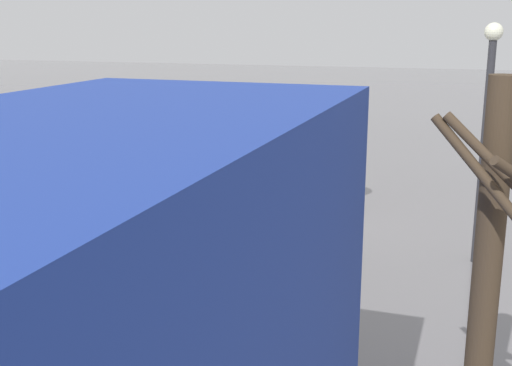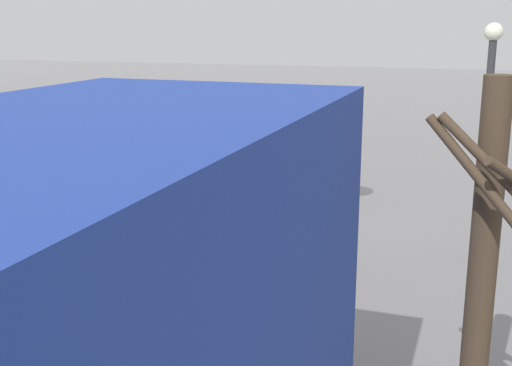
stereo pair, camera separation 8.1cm
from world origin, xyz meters
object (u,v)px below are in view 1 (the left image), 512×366
(cargo_van_parked_right, at_px, (150,145))
(pedestrian_black_side, at_px, (326,136))
(shopping_cart_vendor, at_px, (287,201))
(hand_dolly_boxes, at_px, (237,187))
(bare_tree_near, at_px, (487,273))
(street_lamp, at_px, (486,120))
(pedestrian_pink_side, at_px, (291,159))
(pedestrian_white_side, at_px, (247,169))

(cargo_van_parked_right, height_order, pedestrian_black_side, cargo_van_parked_right)
(cargo_van_parked_right, height_order, shopping_cart_vendor, cargo_van_parked_right)
(shopping_cart_vendor, xyz_separation_m, hand_dolly_boxes, (1.08, -0.22, 0.14))
(cargo_van_parked_right, relative_size, hand_dolly_boxes, 4.14)
(hand_dolly_boxes, height_order, pedestrian_black_side, pedestrian_black_side)
(bare_tree_near, height_order, street_lamp, street_lamp)
(cargo_van_parked_right, bearing_deg, street_lamp, 162.84)
(pedestrian_pink_side, xyz_separation_m, pedestrian_white_side, (0.51, 0.91, 0.00))
(shopping_cart_vendor, height_order, pedestrian_white_side, pedestrian_white_side)
(shopping_cart_vendor, xyz_separation_m, pedestrian_black_side, (-0.40, -1.63, 1.00))
(shopping_cart_vendor, relative_size, hand_dolly_boxes, 0.79)
(pedestrian_white_side, relative_size, bare_tree_near, 0.62)
(pedestrian_black_side, bearing_deg, bare_tree_near, 110.83)
(shopping_cart_vendor, xyz_separation_m, pedestrian_pink_side, (-0.30, 0.88, 1.00))
(cargo_van_parked_right, distance_m, shopping_cart_vendor, 3.87)
(hand_dolly_boxes, xyz_separation_m, bare_tree_near, (-4.40, 6.28, 1.12))
(cargo_van_parked_right, bearing_deg, pedestrian_white_side, 135.86)
(shopping_cart_vendor, relative_size, pedestrian_white_side, 0.49)
(street_lamp, bearing_deg, cargo_van_parked_right, -17.16)
(cargo_van_parked_right, height_order, hand_dolly_boxes, cargo_van_parked_right)
(cargo_van_parked_right, xyz_separation_m, pedestrian_black_side, (-3.94, -0.18, 0.39))
(cargo_van_parked_right, bearing_deg, hand_dolly_boxes, 153.59)
(pedestrian_black_side, relative_size, pedestrian_white_side, 1.00)
(cargo_van_parked_right, height_order, bare_tree_near, bare_tree_near)
(bare_tree_near, bearing_deg, pedestrian_black_side, -69.17)
(hand_dolly_boxes, bearing_deg, pedestrian_white_side, 113.33)
(pedestrian_pink_side, height_order, bare_tree_near, bare_tree_near)
(hand_dolly_boxes, relative_size, street_lamp, 0.34)
(shopping_cart_vendor, distance_m, pedestrian_white_side, 2.06)
(street_lamp, bearing_deg, hand_dolly_boxes, -11.62)
(cargo_van_parked_right, xyz_separation_m, bare_tree_near, (-6.87, 7.51, 0.65))
(cargo_van_parked_right, height_order, street_lamp, street_lamp)
(shopping_cart_vendor, bearing_deg, pedestrian_white_side, 83.34)
(bare_tree_near, bearing_deg, pedestrian_white_side, -50.40)
(shopping_cart_vendor, relative_size, street_lamp, 0.27)
(hand_dolly_boxes, xyz_separation_m, pedestrian_white_side, (-0.87, 2.01, 0.86))
(pedestrian_white_side, distance_m, bare_tree_near, 5.55)
(shopping_cart_vendor, relative_size, pedestrian_black_side, 0.49)
(hand_dolly_boxes, relative_size, pedestrian_black_side, 0.61)
(hand_dolly_boxes, relative_size, pedestrian_white_side, 0.61)
(cargo_van_parked_right, relative_size, pedestrian_pink_side, 2.53)
(pedestrian_black_side, xyz_separation_m, street_lamp, (-3.01, 2.33, 0.80))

